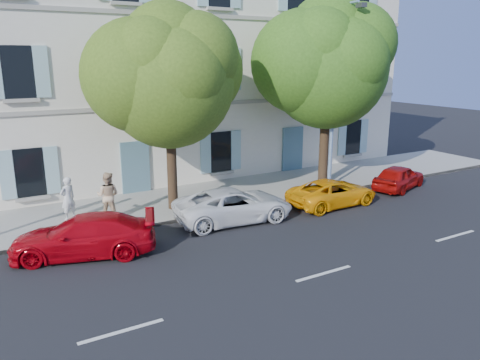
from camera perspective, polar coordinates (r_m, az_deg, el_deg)
ground at (r=17.18m, az=1.56°, el=-6.26°), size 90.00×90.00×0.00m
sidewalk at (r=20.87m, az=-4.84°, el=-2.26°), size 36.00×4.50×0.15m
kerb at (r=19.01m, az=-2.04°, el=-3.90°), size 36.00×0.16×0.16m
building at (r=25.30m, az=-10.88°, el=14.12°), size 28.00×7.00×12.00m
car_red_coupe at (r=15.76m, az=-18.52°, el=-6.47°), size 4.86×3.19×1.31m
car_white_coupe at (r=18.01m, az=-0.74°, el=-3.08°), size 4.80×2.57×1.28m
car_yellow_supercar at (r=20.34m, az=11.21°, el=-1.51°), size 4.09×1.96×1.12m
car_red_hatchback at (r=23.68m, az=18.80°, el=0.35°), size 3.76×2.46×1.19m
tree_left at (r=18.52m, az=-8.69°, el=11.59°), size 5.05×5.05×7.83m
tree_right at (r=22.58m, az=10.62°, el=13.13°), size 5.53×5.53×8.53m
street_lamp at (r=22.00m, az=11.66°, el=11.02°), size 0.40×1.78×8.28m
pedestrian_a at (r=18.85m, az=-20.24°, el=-2.12°), size 0.72×0.62×1.66m
pedestrian_b at (r=18.49m, az=-15.80°, el=-1.83°), size 1.12×1.06×1.82m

